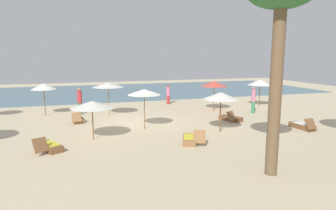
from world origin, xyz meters
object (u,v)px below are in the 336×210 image
(umbrella_5, at_px, (214,84))
(umbrella_6, at_px, (44,87))
(umbrella_0, at_px, (260,82))
(person_2, at_px, (253,99))
(umbrella_7, at_px, (144,92))
(umbrella_1, at_px, (92,105))
(lounger_5, at_px, (231,118))
(lounger_3, at_px, (190,139))
(lounger_4, at_px, (49,147))
(lounger_1, at_px, (78,119))
(umbrella_4, at_px, (108,85))
(person_1, at_px, (168,94))
(palm_2, at_px, (281,4))
(umbrella_3, at_px, (221,96))
(person_0, at_px, (80,101))
(lounger_0, at_px, (303,126))

(umbrella_5, bearing_deg, umbrella_6, 170.72)
(umbrella_0, distance_m, person_2, 3.45)
(umbrella_0, bearing_deg, umbrella_7, -156.59)
(umbrella_5, distance_m, umbrella_6, 12.27)
(umbrella_1, bearing_deg, lounger_5, 11.42)
(lounger_3, distance_m, lounger_4, 6.48)
(umbrella_1, xyz_separation_m, lounger_4, (-2.00, -1.21, -1.61))
(lounger_3, bearing_deg, lounger_1, 128.57)
(umbrella_1, distance_m, lounger_4, 2.84)
(umbrella_7, bearing_deg, lounger_4, -152.39)
(umbrella_4, bearing_deg, person_1, 33.24)
(lounger_4, bearing_deg, palm_2, -34.05)
(umbrella_5, relative_size, lounger_3, 1.28)
(lounger_4, relative_size, person_1, 1.01)
(umbrella_7, distance_m, person_2, 8.95)
(umbrella_3, relative_size, lounger_3, 1.26)
(person_0, bearing_deg, lounger_5, -29.43)
(lounger_5, bearing_deg, lounger_1, 164.26)
(umbrella_1, xyz_separation_m, person_1, (6.87, 9.28, -0.92))
(lounger_3, height_order, lounger_5, lounger_5)
(umbrella_0, xyz_separation_m, umbrella_1, (-13.77, -6.06, -0.19))
(umbrella_1, distance_m, lounger_3, 5.13)
(umbrella_4, relative_size, lounger_0, 1.37)
(umbrella_4, height_order, lounger_3, umbrella_4)
(palm_2, bearing_deg, umbrella_5, 73.49)
(umbrella_4, bearing_deg, umbrella_5, -2.33)
(lounger_5, bearing_deg, lounger_4, -164.50)
(umbrella_1, height_order, palm_2, palm_2)
(umbrella_1, xyz_separation_m, umbrella_6, (-2.83, 7.36, 0.24))
(lounger_5, height_order, person_1, person_1)
(umbrella_0, xyz_separation_m, lounger_3, (-9.34, -8.07, -1.79))
(lounger_4, xyz_separation_m, lounger_5, (10.74, 2.98, -0.01))
(umbrella_0, xyz_separation_m, person_2, (-2.20, -2.48, -0.95))
(umbrella_6, bearing_deg, lounger_0, -31.18)
(umbrella_5, xyz_separation_m, umbrella_6, (-12.11, 1.98, -0.02))
(umbrella_1, relative_size, person_1, 1.24)
(umbrella_7, height_order, person_2, umbrella_7)
(umbrella_1, height_order, lounger_5, umbrella_1)
(lounger_0, bearing_deg, umbrella_4, 145.20)
(person_2, relative_size, palm_2, 0.28)
(lounger_0, height_order, lounger_3, lounger_3)
(lounger_4, bearing_deg, person_0, 79.43)
(umbrella_5, xyz_separation_m, lounger_4, (-11.28, -6.60, -1.87))
(umbrella_7, relative_size, palm_2, 0.33)
(umbrella_6, relative_size, lounger_1, 1.30)
(umbrella_0, height_order, umbrella_4, umbrella_4)
(lounger_4, xyz_separation_m, person_2, (13.57, 4.80, 0.84))
(lounger_0, height_order, person_1, person_1)
(lounger_3, bearing_deg, person_1, 77.80)
(person_0, distance_m, person_2, 12.51)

